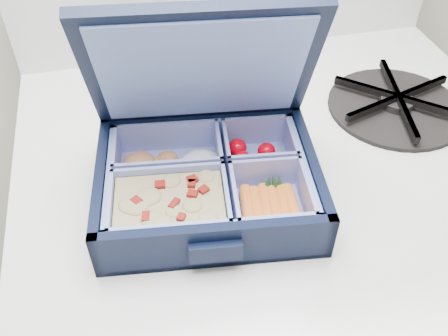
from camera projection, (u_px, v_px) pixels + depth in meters
name	position (u px, v px, depth m)	size (l,w,h in m)	color
bento_box	(208.00, 182.00, 0.53)	(0.23, 0.18, 0.06)	black
burner_grate	(397.00, 101.00, 0.67)	(0.18, 0.18, 0.03)	black
burner_grate_rear	(164.00, 94.00, 0.68)	(0.18, 0.18, 0.02)	black
fork	(229.00, 109.00, 0.67)	(0.02, 0.18, 0.01)	#ABA9B9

